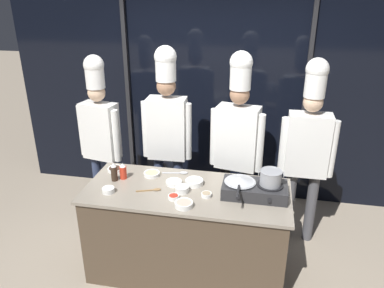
{
  "coord_description": "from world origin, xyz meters",
  "views": [
    {
      "loc": [
        0.62,
        -2.91,
        2.62
      ],
      "look_at": [
        0.0,
        0.25,
        1.26
      ],
      "focal_mm": 35.0,
      "sensor_mm": 36.0,
      "label": 1
    }
  ],
  "objects_px": {
    "squeeze_bottle_soy": "(114,172)",
    "prep_bowl_chicken": "(194,182)",
    "prep_bowl_soy_glaze": "(115,169)",
    "chef_pastry": "(308,142)",
    "prep_bowl_shrimp": "(184,204)",
    "prep_bowl_mushrooms": "(206,194)",
    "chef_head": "(100,128)",
    "portable_stove": "(255,189)",
    "squeeze_bottle_chili": "(123,171)",
    "prep_bowl_chili_flakes": "(174,197)",
    "serving_spoon_solid": "(180,173)",
    "prep_bowl_noodles": "(182,189)",
    "chef_line": "(238,135)",
    "prep_bowl_bean_sprouts": "(174,182)",
    "serving_spoon_slotted": "(153,190)",
    "prep_bowl_rice": "(108,190)",
    "frying_pan": "(240,180)",
    "prep_bowl_ginger": "(152,174)",
    "stock_pot": "(271,177)"
  },
  "relations": [
    {
      "from": "serving_spoon_solid",
      "to": "squeeze_bottle_soy",
      "type": "bearing_deg",
      "value": -155.94
    },
    {
      "from": "frying_pan",
      "to": "squeeze_bottle_soy",
      "type": "relative_size",
      "value": 2.59
    },
    {
      "from": "prep_bowl_noodles",
      "to": "serving_spoon_slotted",
      "type": "xyz_separation_m",
      "value": [
        -0.26,
        -0.02,
        -0.03
      ]
    },
    {
      "from": "serving_spoon_slotted",
      "to": "portable_stove",
      "type": "bearing_deg",
      "value": 5.76
    },
    {
      "from": "serving_spoon_solid",
      "to": "prep_bowl_soy_glaze",
      "type": "bearing_deg",
      "value": -173.61
    },
    {
      "from": "squeeze_bottle_soy",
      "to": "prep_bowl_chicken",
      "type": "bearing_deg",
      "value": 5.18
    },
    {
      "from": "squeeze_bottle_chili",
      "to": "prep_bowl_ginger",
      "type": "height_order",
      "value": "squeeze_bottle_chili"
    },
    {
      "from": "prep_bowl_shrimp",
      "to": "portable_stove",
      "type": "bearing_deg",
      "value": 27.75
    },
    {
      "from": "prep_bowl_rice",
      "to": "prep_bowl_ginger",
      "type": "bearing_deg",
      "value": 53.57
    },
    {
      "from": "prep_bowl_rice",
      "to": "prep_bowl_soy_glaze",
      "type": "relative_size",
      "value": 0.72
    },
    {
      "from": "squeeze_bottle_chili",
      "to": "chef_pastry",
      "type": "relative_size",
      "value": 0.08
    },
    {
      "from": "frying_pan",
      "to": "chef_line",
      "type": "bearing_deg",
      "value": 97.15
    },
    {
      "from": "squeeze_bottle_chili",
      "to": "prep_bowl_rice",
      "type": "distance_m",
      "value": 0.29
    },
    {
      "from": "prep_bowl_noodles",
      "to": "serving_spoon_solid",
      "type": "relative_size",
      "value": 0.48
    },
    {
      "from": "prep_bowl_ginger",
      "to": "serving_spoon_slotted",
      "type": "distance_m",
      "value": 0.29
    },
    {
      "from": "chef_line",
      "to": "chef_pastry",
      "type": "height_order",
      "value": "chef_line"
    },
    {
      "from": "squeeze_bottle_chili",
      "to": "serving_spoon_slotted",
      "type": "relative_size",
      "value": 0.72
    },
    {
      "from": "prep_bowl_bean_sprouts",
      "to": "frying_pan",
      "type": "bearing_deg",
      "value": -5.78
    },
    {
      "from": "chef_pastry",
      "to": "squeeze_bottle_chili",
      "type": "bearing_deg",
      "value": 20.92
    },
    {
      "from": "prep_bowl_bean_sprouts",
      "to": "serving_spoon_slotted",
      "type": "height_order",
      "value": "prep_bowl_bean_sprouts"
    },
    {
      "from": "chef_line",
      "to": "squeeze_bottle_soy",
      "type": "bearing_deg",
      "value": 42.1
    },
    {
      "from": "prep_bowl_rice",
      "to": "chef_pastry",
      "type": "relative_size",
      "value": 0.06
    },
    {
      "from": "serving_spoon_solid",
      "to": "stock_pot",
      "type": "bearing_deg",
      "value": -18.2
    },
    {
      "from": "portable_stove",
      "to": "squeeze_bottle_chili",
      "type": "xyz_separation_m",
      "value": [
        -1.25,
        0.08,
        0.02
      ]
    },
    {
      "from": "frying_pan",
      "to": "prep_bowl_chili_flakes",
      "type": "xyz_separation_m",
      "value": [
        -0.56,
        -0.2,
        -0.12
      ]
    },
    {
      "from": "prep_bowl_bean_sprouts",
      "to": "chef_pastry",
      "type": "bearing_deg",
      "value": 28.2
    },
    {
      "from": "portable_stove",
      "to": "squeeze_bottle_chili",
      "type": "height_order",
      "value": "squeeze_bottle_chili"
    },
    {
      "from": "squeeze_bottle_chili",
      "to": "chef_head",
      "type": "bearing_deg",
      "value": 128.19
    },
    {
      "from": "frying_pan",
      "to": "squeeze_bottle_soy",
      "type": "height_order",
      "value": "squeeze_bottle_soy"
    },
    {
      "from": "portable_stove",
      "to": "chef_line",
      "type": "distance_m",
      "value": 0.77
    },
    {
      "from": "prep_bowl_shrimp",
      "to": "prep_bowl_chicken",
      "type": "distance_m",
      "value": 0.39
    },
    {
      "from": "prep_bowl_soy_glaze",
      "to": "chef_pastry",
      "type": "distance_m",
      "value": 1.97
    },
    {
      "from": "prep_bowl_mushrooms",
      "to": "prep_bowl_soy_glaze",
      "type": "distance_m",
      "value": 1.03
    },
    {
      "from": "prep_bowl_noodles",
      "to": "prep_bowl_soy_glaze",
      "type": "height_order",
      "value": "prep_bowl_noodles"
    },
    {
      "from": "portable_stove",
      "to": "prep_bowl_shrimp",
      "type": "height_order",
      "value": "portable_stove"
    },
    {
      "from": "serving_spoon_slotted",
      "to": "prep_bowl_noodles",
      "type": "bearing_deg",
      "value": 5.1
    },
    {
      "from": "chef_line",
      "to": "prep_bowl_shrimp",
      "type": "bearing_deg",
      "value": 81.09
    },
    {
      "from": "prep_bowl_bean_sprouts",
      "to": "prep_bowl_chicken",
      "type": "bearing_deg",
      "value": 10.55
    },
    {
      "from": "prep_bowl_ginger",
      "to": "squeeze_bottle_chili",
      "type": "bearing_deg",
      "value": -156.77
    },
    {
      "from": "squeeze_bottle_soy",
      "to": "stock_pot",
      "type": "bearing_deg",
      "value": -0.93
    },
    {
      "from": "prep_bowl_noodles",
      "to": "prep_bowl_mushrooms",
      "type": "height_order",
      "value": "prep_bowl_noodles"
    },
    {
      "from": "chef_line",
      "to": "prep_bowl_soy_glaze",
      "type": "bearing_deg",
      "value": 33.2
    },
    {
      "from": "serving_spoon_solid",
      "to": "prep_bowl_rice",
      "type": "bearing_deg",
      "value": -138.51
    },
    {
      "from": "chef_pastry",
      "to": "stock_pot",
      "type": "bearing_deg",
      "value": 63.98
    },
    {
      "from": "prep_bowl_mushrooms",
      "to": "chef_head",
      "type": "xyz_separation_m",
      "value": [
        -1.34,
        0.82,
        0.23
      ]
    },
    {
      "from": "chef_head",
      "to": "chef_line",
      "type": "distance_m",
      "value": 1.54
    },
    {
      "from": "chef_pastry",
      "to": "prep_bowl_shrimp",
      "type": "bearing_deg",
      "value": 44.49
    },
    {
      "from": "prep_bowl_chili_flakes",
      "to": "prep_bowl_mushrooms",
      "type": "bearing_deg",
      "value": 19.6
    },
    {
      "from": "squeeze_bottle_soy",
      "to": "serving_spoon_solid",
      "type": "distance_m",
      "value": 0.65
    },
    {
      "from": "prep_bowl_ginger",
      "to": "stock_pot",
      "type": "bearing_deg",
      "value": -9.35
    }
  ]
}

